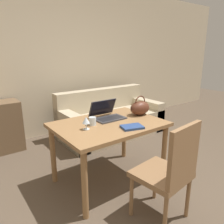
# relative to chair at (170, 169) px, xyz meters

# --- Properties ---
(ground_plane) EXTENTS (14.00, 14.00, 0.00)m
(ground_plane) POSITION_rel_chair_xyz_m (-0.14, 0.04, -0.53)
(ground_plane) COLOR brown
(wall_back) EXTENTS (10.00, 0.06, 2.70)m
(wall_back) POSITION_rel_chair_xyz_m (-0.14, 2.76, 0.82)
(wall_back) COLOR beige
(wall_back) RESTS_ON ground_plane
(dining_table) EXTENTS (1.20, 0.86, 0.73)m
(dining_table) POSITION_rel_chair_xyz_m (-0.04, 0.84, 0.11)
(dining_table) COLOR olive
(dining_table) RESTS_ON ground_plane
(chair) EXTENTS (0.49, 0.49, 0.96)m
(chair) POSITION_rel_chair_xyz_m (0.00, 0.00, 0.00)
(chair) COLOR olive
(chair) RESTS_ON ground_plane
(couch) EXTENTS (1.86, 0.89, 0.82)m
(couch) POSITION_rel_chair_xyz_m (0.87, 2.06, -0.25)
(couch) COLOR #C1B293
(couch) RESTS_ON ground_plane
(laptop) EXTENTS (0.36, 0.31, 0.21)m
(laptop) POSITION_rel_chair_xyz_m (0.05, 1.01, 0.26)
(laptop) COLOR #38383D
(laptop) RESTS_ON dining_table
(drinking_glass) EXTENTS (0.08, 0.08, 0.09)m
(drinking_glass) POSITION_rel_chair_xyz_m (-0.23, 0.89, 0.25)
(drinking_glass) COLOR silver
(drinking_glass) RESTS_ON dining_table
(wine_glass) EXTENTS (0.08, 0.08, 0.14)m
(wine_glass) POSITION_rel_chair_xyz_m (-0.35, 0.81, 0.30)
(wine_glass) COLOR silver
(wine_glass) RESTS_ON dining_table
(handbag) EXTENTS (0.28, 0.18, 0.25)m
(handbag) POSITION_rel_chair_xyz_m (0.46, 0.87, 0.30)
(handbag) COLOR #592D1E
(handbag) RESTS_ON dining_table
(book) EXTENTS (0.26, 0.21, 0.02)m
(book) POSITION_rel_chair_xyz_m (0.06, 0.56, 0.22)
(book) COLOR navy
(book) RESTS_ON dining_table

